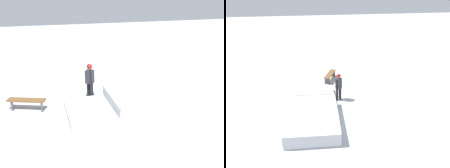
# 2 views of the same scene
# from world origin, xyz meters

# --- Properties ---
(ground_plane) EXTENTS (60.00, 60.00, 0.00)m
(ground_plane) POSITION_xyz_m (0.00, 0.00, 0.00)
(ground_plane) COLOR #B7BABF
(skate_ramp) EXTENTS (5.46, 2.72, 0.74)m
(skate_ramp) POSITION_xyz_m (0.51, 0.41, 0.32)
(skate_ramp) COLOR silver
(skate_ramp) RESTS_ON ground
(skater) EXTENTS (0.44, 0.40, 1.73)m
(skater) POSITION_xyz_m (2.35, -1.20, 1.01)
(skater) COLOR black
(skater) RESTS_ON ground
(skateboard) EXTENTS (0.78, 0.61, 0.09)m
(skateboard) POSITION_xyz_m (2.78, -0.68, 0.08)
(skateboard) COLOR black
(skateboard) RESTS_ON ground
(park_bench) EXTENTS (1.63, 0.97, 0.48)m
(park_bench) POSITION_xyz_m (5.16, -0.93, 0.36)
(park_bench) COLOR brown
(park_bench) RESTS_ON ground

